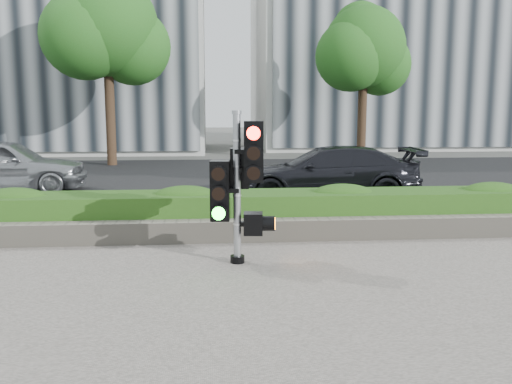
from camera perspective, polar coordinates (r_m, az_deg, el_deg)
ground at (r=6.90m, az=1.85°, el=-9.10°), size 120.00×120.00×0.00m
sidewalk at (r=4.61m, az=5.70°, el=-18.36°), size 16.00×11.00×0.03m
road at (r=16.68m, az=-2.19°, el=1.42°), size 60.00×13.00×0.02m
curb at (r=9.92m, az=-0.29°, el=-3.24°), size 60.00×0.25×0.12m
stone_wall at (r=8.68m, az=0.38°, el=-4.03°), size 12.00×0.32×0.34m
hedge at (r=9.28m, az=0.01°, el=-2.13°), size 12.00×1.00×0.68m
building_left at (r=31.12m, az=-21.24°, el=18.06°), size 16.00×9.00×15.00m
building_right at (r=33.88m, az=16.02°, el=14.91°), size 18.00×10.00×12.00m
tree_left at (r=21.62m, az=-15.44°, el=16.15°), size 4.61×4.03×7.34m
tree_right at (r=23.08m, az=11.22°, el=14.39°), size 4.10×3.58×6.53m
traffic_signal at (r=7.29m, az=-1.78°, el=1.30°), size 0.73×0.55×2.07m
car_silver at (r=15.16m, az=-25.11°, el=2.58°), size 4.18×1.87×1.39m
car_dark at (r=12.79m, az=7.45°, el=2.01°), size 4.41×2.05×1.25m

